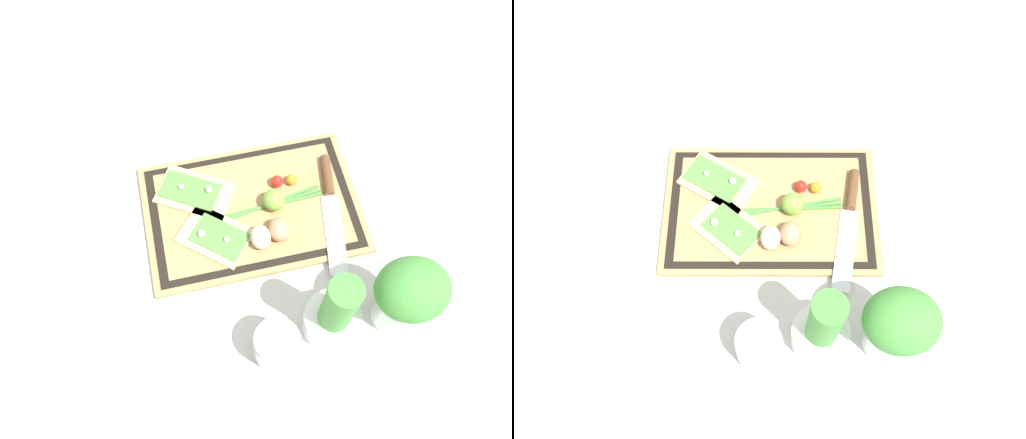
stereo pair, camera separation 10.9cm
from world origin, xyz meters
TOP-DOWN VIEW (x-y plane):
  - ground_plane at (0.00, 0.00)m, footprint 6.00×6.00m
  - cutting_board at (0.00, 0.00)m, footprint 0.48×0.32m
  - pizza_slice_near at (0.12, -0.06)m, footprint 0.20×0.18m
  - pizza_slice_far at (0.09, 0.06)m, footprint 0.18×0.18m
  - knife at (-0.18, 0.01)m, footprint 0.08×0.29m
  - egg_brown at (-0.04, 0.08)m, footprint 0.04×0.06m
  - egg_pink at (0.00, 0.09)m, footprint 0.04×0.06m
  - lime at (-0.05, 0.01)m, footprint 0.05×0.05m
  - cherry_tomato_red at (-0.07, -0.05)m, footprint 0.03×0.03m
  - cherry_tomato_yellow at (-0.10, -0.04)m, footprint 0.03×0.03m
  - scallion_bunch at (-0.01, 0.01)m, footprint 0.30×0.06m
  - herb_pot at (-0.10, 0.29)m, footprint 0.12×0.12m
  - sauce_jar at (0.02, 0.32)m, footprint 0.09×0.09m
  - herb_glass at (-0.23, 0.30)m, footprint 0.14×0.12m

SIDE VIEW (x-z plane):
  - ground_plane at x=0.00m, z-range 0.00..0.00m
  - cutting_board at x=0.00m, z-range 0.00..0.02m
  - scallion_bunch at x=-0.01m, z-range 0.02..0.02m
  - pizza_slice_near at x=0.12m, z-range 0.01..0.03m
  - pizza_slice_far at x=0.09m, z-range 0.01..0.03m
  - knife at x=-0.18m, z-range 0.01..0.04m
  - cherry_tomato_yellow at x=-0.10m, z-range 0.02..0.04m
  - cherry_tomato_red at x=-0.07m, z-range 0.02..0.05m
  - sauce_jar at x=0.02m, z-range -0.01..0.08m
  - egg_brown at x=-0.04m, z-range 0.02..0.06m
  - egg_pink at x=0.00m, z-range 0.02..0.06m
  - lime at x=-0.05m, z-range 0.02..0.07m
  - herb_pot at x=-0.10m, z-range -0.03..0.19m
  - herb_glass at x=-0.23m, z-range 0.02..0.24m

